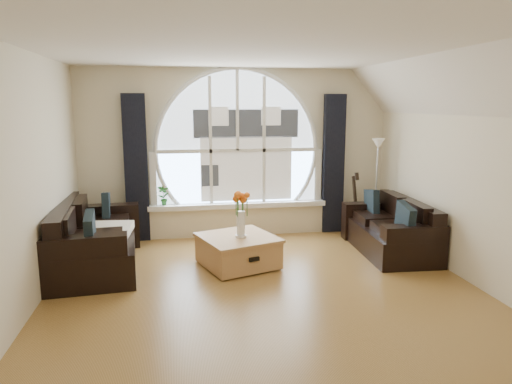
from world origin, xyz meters
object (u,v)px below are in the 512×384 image
(sofa_right, at_px, (389,225))
(potted_plant, at_px, (163,195))
(coffee_chest, at_px, (238,250))
(guitar, at_px, (353,204))
(vase_flowers, at_px, (241,208))
(floor_lamp, at_px, (376,188))
(sofa_left, at_px, (96,238))

(sofa_right, relative_size, potted_plant, 5.07)
(coffee_chest, height_order, guitar, guitar)
(vase_flowers, height_order, potted_plant, vase_flowers)
(sofa_right, height_order, guitar, guitar)
(sofa_right, xyz_separation_m, floor_lamp, (0.14, 0.84, 0.40))
(vase_flowers, xyz_separation_m, potted_plant, (-1.03, 1.54, -0.08))
(vase_flowers, height_order, floor_lamp, floor_lamp)
(sofa_right, height_order, coffee_chest, sofa_right)
(sofa_right, relative_size, coffee_chest, 1.85)
(coffee_chest, bearing_deg, vase_flowers, -67.29)
(sofa_right, bearing_deg, potted_plant, 161.86)
(sofa_left, relative_size, vase_flowers, 2.77)
(coffee_chest, xyz_separation_m, potted_plant, (-1.00, 1.50, 0.49))
(vase_flowers, bearing_deg, sofa_right, 7.24)
(vase_flowers, height_order, guitar, vase_flowers)
(floor_lamp, distance_m, guitar, 0.45)
(sofa_right, xyz_separation_m, coffee_chest, (-2.26, -0.24, -0.17))
(potted_plant, bearing_deg, guitar, -5.66)
(coffee_chest, distance_m, floor_lamp, 2.70)
(vase_flowers, bearing_deg, sofa_left, 171.06)
(sofa_left, xyz_separation_m, coffee_chest, (1.85, -0.26, -0.17))
(potted_plant, bearing_deg, sofa_left, -124.36)
(coffee_chest, bearing_deg, floor_lamp, 4.97)
(sofa_left, xyz_separation_m, sofa_right, (4.11, -0.01, 0.00))
(floor_lamp, distance_m, potted_plant, 3.43)
(sofa_left, height_order, vase_flowers, vase_flowers)
(coffee_chest, height_order, potted_plant, potted_plant)
(guitar, bearing_deg, sofa_left, -178.39)
(vase_flowers, bearing_deg, coffee_chest, 132.03)
(sofa_right, bearing_deg, floor_lamp, 83.23)
(coffee_chest, distance_m, potted_plant, 1.87)
(floor_lamp, bearing_deg, sofa_right, -99.71)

